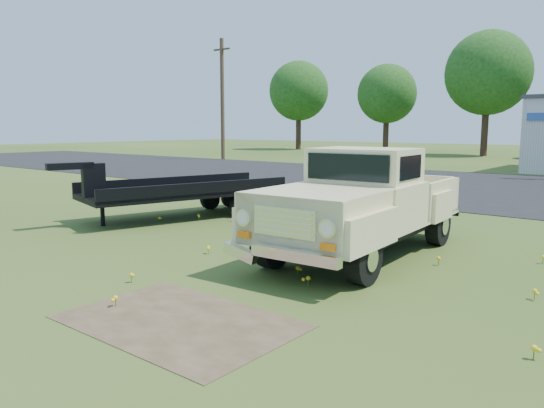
{
  "coord_description": "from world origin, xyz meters",
  "views": [
    {
      "loc": [
        6.53,
        -7.32,
        2.48
      ],
      "look_at": [
        -0.2,
        1.0,
        0.92
      ],
      "focal_mm": 35.0,
      "sensor_mm": 36.0,
      "label": 1
    }
  ],
  "objects": [
    {
      "name": "treeline_b",
      "position": [
        -18.0,
        41.0,
        5.67
      ],
      "size": [
        5.76,
        5.76,
        8.57
      ],
      "color": "#382319",
      "rests_on": "ground"
    },
    {
      "name": "flatbed_trailer",
      "position": [
        -4.46,
        2.42,
        0.82
      ],
      "size": [
        3.55,
        6.31,
        1.63
      ],
      "primitive_type": null,
      "rotation": [
        0.0,
        0.0,
        -0.28
      ],
      "color": "black",
      "rests_on": "ground"
    },
    {
      "name": "utility_pole_west",
      "position": [
        -22.0,
        22.0,
        4.6
      ],
      "size": [
        1.6,
        0.3,
        9.0
      ],
      "color": "#472E20",
      "rests_on": "ground"
    },
    {
      "name": "ground",
      "position": [
        0.0,
        0.0,
        0.0
      ],
      "size": [
        140.0,
        140.0,
        0.0
      ],
      "primitive_type": "plane",
      "color": "#2F4A17",
      "rests_on": "ground"
    },
    {
      "name": "treeline_a",
      "position": [
        -28.0,
        40.0,
        6.3
      ],
      "size": [
        6.4,
        6.4,
        9.52
      ],
      "color": "#382319",
      "rests_on": "ground"
    },
    {
      "name": "asphalt_lot",
      "position": [
        0.0,
        15.0,
        0.0
      ],
      "size": [
        90.0,
        14.0,
        0.02
      ],
      "primitive_type": "cube",
      "color": "black",
      "rests_on": "ground"
    },
    {
      "name": "dirt_patch_a",
      "position": [
        1.5,
        -3.0,
        0.0
      ],
      "size": [
        3.0,
        2.0,
        0.01
      ],
      "primitive_type": "cube",
      "color": "#453824",
      "rests_on": "ground"
    },
    {
      "name": "treeline_c",
      "position": [
        -8.0,
        39.5,
        6.93
      ],
      "size": [
        7.04,
        7.04,
        10.47
      ],
      "color": "#382319",
      "rests_on": "ground"
    },
    {
      "name": "dirt_patch_b",
      "position": [
        -2.0,
        3.5,
        0.0
      ],
      "size": [
        2.2,
        1.6,
        0.01
      ],
      "primitive_type": "cube",
      "color": "#453824",
      "rests_on": "ground"
    },
    {
      "name": "vintage_pickup_truck",
      "position": [
        1.56,
        1.62,
        1.05
      ],
      "size": [
        2.55,
        5.88,
        2.09
      ],
      "primitive_type": null,
      "rotation": [
        0.0,
        0.0,
        0.05
      ],
      "color": "beige",
      "rests_on": "ground"
    }
  ]
}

